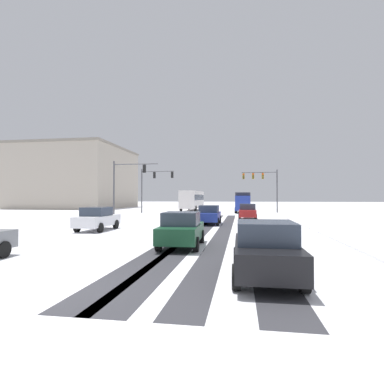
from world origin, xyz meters
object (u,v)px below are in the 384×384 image
(traffic_signal_far_left, at_px, (153,182))
(car_dark_green_fourth, at_px, (182,229))
(car_white_third, at_px, (97,219))
(car_black_fifth, at_px, (265,249))
(box_truck_delivery, at_px, (243,202))
(car_red_lead, at_px, (248,212))
(traffic_signal_far_right, at_px, (263,181))
(traffic_signal_near_left, at_px, (126,179))
(bus_oncoming, at_px, (192,199))
(office_building_far_left_block, at_px, (77,178))
(car_blue_second, at_px, (209,215))

(traffic_signal_far_left, distance_m, car_dark_green_fourth, 31.11)
(car_white_third, height_order, car_black_fifth, same)
(box_truck_delivery, bearing_deg, car_red_lead, -88.54)
(traffic_signal_far_right, height_order, car_red_lead, traffic_signal_far_right)
(traffic_signal_near_left, xyz_separation_m, bus_oncoming, (4.81, 18.70, -2.39))
(car_black_fifth, xyz_separation_m, bus_oncoming, (-8.94, 42.93, 1.18))
(car_white_third, height_order, car_dark_green_fourth, same)
(car_white_third, distance_m, office_building_far_left_block, 49.21)
(bus_oncoming, height_order, office_building_far_left_block, office_building_far_left_block)
(car_blue_second, bearing_deg, car_white_third, -140.87)
(traffic_signal_far_right, distance_m, office_building_far_left_block, 41.40)
(car_red_lead, relative_size, box_truck_delivery, 0.56)
(traffic_signal_far_left, bearing_deg, car_dark_green_fourth, -70.97)
(traffic_signal_far_right, height_order, traffic_signal_far_left, same)
(traffic_signal_far_left, height_order, traffic_signal_near_left, same)
(box_truck_delivery, bearing_deg, traffic_signal_far_right, 14.95)
(car_black_fifth, bearing_deg, car_white_third, 134.06)
(traffic_signal_far_right, xyz_separation_m, car_white_third, (-13.23, -27.34, -3.95))
(traffic_signal_far_left, bearing_deg, car_blue_second, -59.71)
(car_black_fifth, distance_m, box_truck_delivery, 37.46)
(car_blue_second, distance_m, bus_oncoming, 26.76)
(traffic_signal_near_left, relative_size, car_black_fifth, 1.58)
(car_white_third, xyz_separation_m, car_dark_green_fourth, (7.16, -5.94, 0.00))
(car_red_lead, relative_size, car_blue_second, 1.01)
(car_dark_green_fourth, relative_size, car_black_fifth, 1.01)
(car_blue_second, distance_m, office_building_far_left_block, 48.87)
(traffic_signal_far_right, bearing_deg, car_blue_second, -105.62)
(traffic_signal_far_left, height_order, car_red_lead, traffic_signal_far_left)
(car_black_fifth, height_order, bus_oncoming, bus_oncoming)
(traffic_signal_far_left, distance_m, bus_oncoming, 10.21)
(car_blue_second, height_order, car_black_fifth, same)
(car_blue_second, bearing_deg, car_dark_green_fourth, -90.36)
(traffic_signal_far_right, relative_size, bus_oncoming, 0.59)
(box_truck_delivery, bearing_deg, car_black_fifth, -89.49)
(office_building_far_left_block, bearing_deg, traffic_signal_near_left, -51.68)
(car_red_lead, bearing_deg, traffic_signal_far_left, 140.78)
(car_red_lead, height_order, bus_oncoming, bus_oncoming)
(car_dark_green_fourth, height_order, box_truck_delivery, box_truck_delivery)
(bus_oncoming, bearing_deg, car_dark_green_fourth, -81.70)
(car_white_third, relative_size, car_dark_green_fourth, 0.99)
(traffic_signal_near_left, bearing_deg, box_truck_delivery, 44.56)
(traffic_signal_far_left, height_order, car_black_fifth, traffic_signal_far_left)
(car_blue_second, height_order, car_white_third, same)
(car_red_lead, xyz_separation_m, car_dark_green_fourth, (-3.43, -18.17, 0.00))
(traffic_signal_far_left, xyz_separation_m, box_truck_delivery, (13.14, 3.29, -2.96))
(traffic_signal_far_left, bearing_deg, bus_oncoming, 62.69)
(car_white_third, bearing_deg, car_blue_second, 39.13)
(traffic_signal_far_right, distance_m, car_red_lead, 15.84)
(office_building_far_left_block, bearing_deg, car_blue_second, -47.48)
(car_black_fifth, xyz_separation_m, office_building_far_left_block, (-36.13, 52.56, 5.73))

